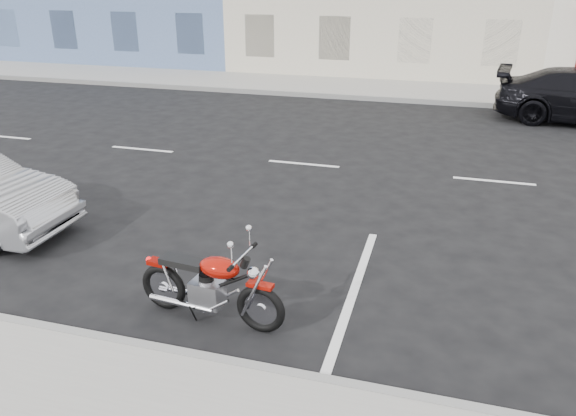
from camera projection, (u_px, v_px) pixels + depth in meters
name	position (u px, v px, depth m)	size (l,w,h in m)	color
ground	(395.00, 172.00, 11.91)	(120.00, 120.00, 0.00)	black
sidewalk_far	(285.00, 84.00, 20.86)	(80.00, 3.40, 0.15)	gray
curb_far	(271.00, 93.00, 19.35)	(80.00, 0.12, 0.16)	gray
motorcycle	(262.00, 299.00, 6.46)	(1.94, 0.64, 0.97)	black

